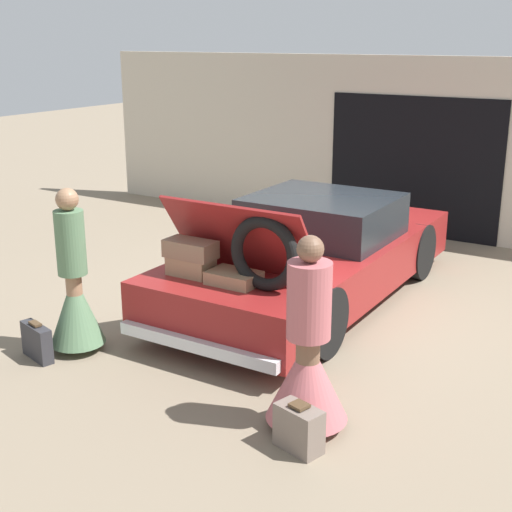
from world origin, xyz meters
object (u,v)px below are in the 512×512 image
Objects in this scene: person_left at (75,294)px; person_right at (308,362)px; car at (311,255)px; suitcase_beside_left_person at (37,342)px; suitcase_beside_right_person at (299,428)px.

person_left is 1.03× the size of person_right.
suitcase_beside_left_person is at bearing -117.63° from car.
suitcase_beside_left_person is (-0.19, -0.37, -0.43)m from person_left.
person_right is at bearing 5.14° from suitcase_beside_left_person.
car reaches higher than suitcase_beside_left_person.
person_right is 0.53m from suitcase_beside_right_person.
person_right is (2.69, -0.11, -0.03)m from person_left.
suitcase_beside_left_person is (-2.88, -0.26, -0.40)m from person_right.
car is 10.32× the size of suitcase_beside_left_person.
suitcase_beside_left_person is 1.09× the size of suitcase_beside_right_person.
person_left is 4.02× the size of suitcase_beside_right_person.
car is 2.99m from person_right.
person_left is at bearing 62.35° from suitcase_beside_left_person.
suitcase_beside_right_person is (2.99, -0.08, 0.00)m from suitcase_beside_left_person.
car is at bearing 115.73° from suitcase_beside_right_person.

